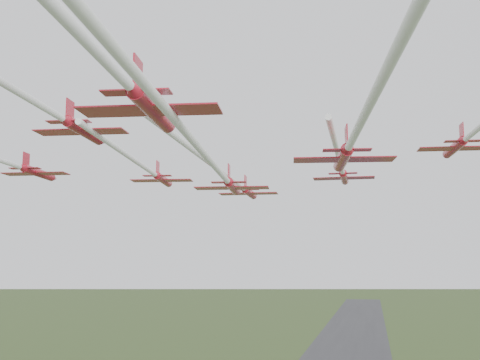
% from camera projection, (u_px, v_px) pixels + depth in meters
% --- Properties ---
extents(runway, '(38.00, 900.00, 0.04)m').
position_uv_depth(runway, '(347.00, 356.00, 259.79)').
color(runway, '#333335').
rests_on(runway, ground).
extents(jet_lead, '(9.87, 61.35, 2.93)m').
position_uv_depth(jet_lead, '(234.00, 181.00, 87.41)').
color(jet_lead, '#B3182A').
extents(jet_row2_left, '(10.13, 43.58, 2.75)m').
position_uv_depth(jet_row2_left, '(150.00, 171.00, 82.75)').
color(jet_row2_left, '#B3182A').
extents(jet_row2_right, '(8.71, 42.82, 2.62)m').
position_uv_depth(jet_row2_right, '(342.00, 168.00, 79.10)').
color(jet_row2_right, '#B3182A').
extents(jet_row3_mid, '(12.49, 70.03, 2.76)m').
position_uv_depth(jet_row3_mid, '(210.00, 161.00, 56.57)').
color(jet_row3_mid, '#B3182A').
extents(jet_row4_left, '(9.08, 46.27, 2.67)m').
position_uv_depth(jet_row4_left, '(41.00, 106.00, 49.73)').
color(jet_row4_left, '#B3182A').
extents(jet_row4_right, '(12.52, 63.52, 2.71)m').
position_uv_depth(jet_row4_right, '(365.00, 114.00, 38.58)').
color(jet_row4_right, '#B3182A').
extents(jet_trail_solo, '(11.42, 61.60, 2.79)m').
position_uv_depth(jet_trail_solo, '(63.00, 15.00, 24.73)').
color(jet_trail_solo, '#B3182A').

